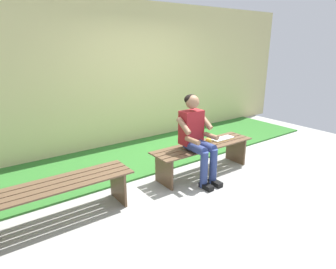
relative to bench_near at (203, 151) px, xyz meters
The scene contains 8 objects.
ground_plane 1.56m from the bench_near, 41.32° to the left, with size 10.00×7.00×0.04m, color #9E9E99.
grass_strip 1.71m from the bench_near, 47.27° to the right, with size 9.00×1.71×0.03m, color #2D6B28.
brick_wall 2.41m from the bench_near, 76.73° to the right, with size 9.50×0.24×2.76m, color #D1C684.
bench_near is the anchor object (origin of this frame).
bench_far 2.27m from the bench_near, ahead, with size 1.82×0.46×0.47m.
person_seated 0.44m from the bench_near, 22.49° to the left, with size 0.50×0.69×1.27m.
apple 0.19m from the bench_near, behind, with size 0.09×0.09×0.09m, color gold.
book_open 0.45m from the bench_near, behind, with size 0.41×0.16×0.02m.
Camera 1 is at (2.95, 3.11, 1.97)m, focal length 30.97 mm.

